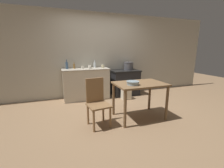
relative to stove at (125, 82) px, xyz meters
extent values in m
plane|color=#896B4C|center=(-0.75, -1.28, -0.41)|extent=(14.00, 14.00, 0.00)
cube|color=#B2AD9E|center=(-0.75, 0.30, 0.87)|extent=(8.00, 0.07, 2.55)
cube|color=beige|center=(-1.27, 0.01, 0.03)|extent=(1.32, 0.53, 0.88)
cube|color=#A9A08F|center=(-1.27, 0.01, 0.49)|extent=(1.35, 0.56, 0.03)
cube|color=black|center=(0.00, 0.00, -0.02)|extent=(0.86, 0.53, 0.77)
cube|color=black|center=(0.00, 0.00, 0.38)|extent=(0.90, 0.57, 0.04)
cube|color=black|center=(0.00, -0.27, -0.07)|extent=(0.60, 0.01, 0.32)
cube|color=brown|center=(-0.43, -1.67, 0.35)|extent=(1.04, 0.72, 0.03)
cylinder|color=brown|center=(-0.91, -1.98, -0.04)|extent=(0.06, 0.06, 0.74)
cylinder|color=brown|center=(0.04, -1.98, -0.04)|extent=(0.06, 0.06, 0.74)
cylinder|color=brown|center=(-0.91, -1.36, -0.04)|extent=(0.06, 0.06, 0.74)
cylinder|color=brown|center=(0.04, -1.36, -0.04)|extent=(0.06, 0.06, 0.74)
cube|color=olive|center=(-1.35, -1.75, 0.02)|extent=(0.45, 0.45, 0.03)
cube|color=olive|center=(-1.38, -1.57, 0.27)|extent=(0.36, 0.08, 0.48)
cylinder|color=olive|center=(-1.49, -1.94, -0.20)|extent=(0.04, 0.04, 0.41)
cylinder|color=olive|center=(-1.17, -1.90, -0.20)|extent=(0.04, 0.04, 0.41)
cylinder|color=olive|center=(-1.54, -1.61, -0.20)|extent=(0.04, 0.04, 0.41)
cylinder|color=olive|center=(-1.21, -1.57, -0.20)|extent=(0.04, 0.04, 0.41)
cube|color=beige|center=(-0.17, -0.45, -0.24)|extent=(0.27, 0.19, 0.34)
cylinder|color=#4C4C51|center=(0.14, 0.07, 0.52)|extent=(0.30, 0.30, 0.23)
cylinder|color=#4C4C51|center=(0.14, 0.07, 0.64)|extent=(0.31, 0.31, 0.02)
sphere|color=black|center=(0.14, 0.07, 0.67)|extent=(0.02, 0.02, 0.02)
cylinder|color=#93A8B2|center=(-0.65, -1.77, 0.40)|extent=(0.24, 0.24, 0.08)
cylinder|color=#8597A0|center=(-0.65, -1.77, 0.43)|extent=(0.26, 0.26, 0.01)
cylinder|color=silver|center=(-0.96, 0.17, 0.59)|extent=(0.07, 0.07, 0.16)
cylinder|color=silver|center=(-0.96, 0.17, 0.70)|extent=(0.03, 0.03, 0.06)
cylinder|color=#3D5675|center=(-1.79, 0.11, 0.60)|extent=(0.07, 0.07, 0.19)
cylinder|color=#3D5675|center=(-1.79, 0.11, 0.74)|extent=(0.03, 0.03, 0.07)
cylinder|color=olive|center=(-1.59, 0.11, 0.58)|extent=(0.06, 0.06, 0.14)
cylinder|color=olive|center=(-1.59, 0.11, 0.67)|extent=(0.02, 0.02, 0.05)
cylinder|color=beige|center=(-0.76, -0.02, 0.55)|extent=(0.09, 0.09, 0.09)
cylinder|color=silver|center=(-1.16, -0.04, 0.55)|extent=(0.09, 0.09, 0.09)
cylinder|color=silver|center=(-1.36, -0.03, 0.55)|extent=(0.07, 0.07, 0.08)
camera|label=1|loc=(-2.01, -4.36, 1.05)|focal=24.00mm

